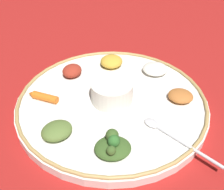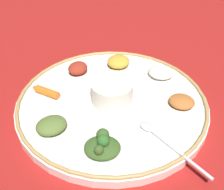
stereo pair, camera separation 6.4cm
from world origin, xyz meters
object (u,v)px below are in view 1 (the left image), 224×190
object	(u,v)px
spoon	(169,134)
carrot_near_spoon	(43,97)
greens_pile	(113,146)
center_bowl	(112,91)

from	to	relation	value
spoon	carrot_near_spoon	world-z (taller)	carrot_near_spoon
greens_pile	carrot_near_spoon	distance (m)	0.23
center_bowl	carrot_near_spoon	size ratio (longest dim) A/B	1.40
spoon	greens_pile	distance (m)	0.12
spoon	center_bowl	bearing A→B (deg)	24.58
center_bowl	carrot_near_spoon	xyz separation A→B (m)	(0.06, 0.15, -0.02)
spoon	greens_pile	bearing A→B (deg)	88.63
center_bowl	carrot_near_spoon	bearing A→B (deg)	68.77
center_bowl	greens_pile	xyz separation A→B (m)	(-0.15, 0.05, -0.01)
carrot_near_spoon	greens_pile	bearing A→B (deg)	-154.56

